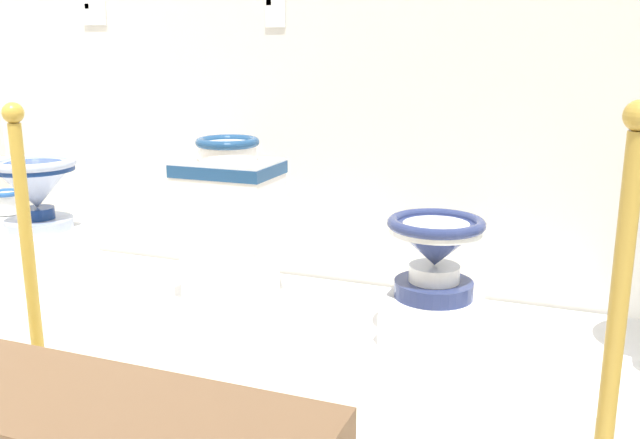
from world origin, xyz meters
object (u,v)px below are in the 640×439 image
Objects in this scene: info_placard_first at (94,13)px; plinth_block_broad_patterned at (42,256)px; plinth_block_squat_floral at (432,317)px; antique_toilet_squat_floral at (435,248)px; stanchion_post_near_left at (36,326)px; stanchion_post_near_right at (606,422)px; antique_toilet_central_ornate at (229,190)px; info_placard_second at (275,11)px; decorative_vase_corner at (11,238)px; plinth_block_central_ornate at (232,270)px; antique_toilet_broad_patterned at (35,185)px.

plinth_block_broad_patterned is at bearing -87.96° from info_placard_first.
plinth_block_squat_floral is 0.27m from antique_toilet_squat_floral.
plinth_block_broad_patterned is 0.38× the size of stanchion_post_near_left.
antique_toilet_squat_floral is at bearing 122.82° from stanchion_post_near_right.
stanchion_post_near_right reaches higher than plinth_block_squat_floral.
antique_toilet_central_ornate is 3.34× the size of info_placard_first.
decorative_vase_corner is (-1.44, -0.21, -1.12)m from info_placard_second.
plinth_block_squat_floral is (0.88, -0.09, -0.40)m from antique_toilet_central_ornate.
stanchion_post_near_right is at bearing -33.81° from antique_toilet_central_ornate.
antique_toilet_central_ornate is (0.92, 0.10, 0.35)m from plinth_block_broad_patterned.
plinth_block_central_ornate reaches higher than plinth_block_broad_patterned.
plinth_block_broad_patterned is 1.82m from antique_toilet_squat_floral.
antique_toilet_central_ornate is 1.28× the size of plinth_block_squat_floral.
stanchion_post_near_left is at bearing 176.57° from stanchion_post_near_right.
antique_toilet_squat_floral is at bearing 180.00° from plinth_block_squat_floral.
plinth_block_squat_floral is at bearing -30.29° from info_placard_second.
info_placard_second is (0.95, 0.52, 1.08)m from plinth_block_broad_patterned.
antique_toilet_squat_floral reaches higher than decorative_vase_corner.
plinth_block_central_ornate is 0.32× the size of stanchion_post_near_left.
plinth_block_central_ornate is 0.30× the size of stanchion_post_near_right.
info_placard_second is at bearing 149.71° from antique_toilet_squat_floral.
decorative_vase_corner is at bearing 172.11° from antique_toilet_central_ornate.
info_placard_first is (-1.82, 0.50, 0.86)m from antique_toilet_squat_floral.
plinth_block_central_ornate is at bearing -23.58° from info_placard_first.
info_placard_first is 0.30× the size of decorative_vase_corner.
plinth_block_central_ornate is at bearing 0.00° from antique_toilet_central_ornate.
stanchion_post_near_right is (0.57, -0.89, 0.17)m from plinth_block_squat_floral.
info_placard_second is at bearing 85.67° from plinth_block_central_ornate.
plinth_block_squat_floral is 0.34× the size of stanchion_post_near_left.
antique_toilet_central_ornate is (0.92, 0.10, 0.03)m from antique_toilet_broad_patterned.
stanchion_post_near_right is (1.69, -0.10, 0.07)m from stanchion_post_near_left.
decorative_vase_corner is (-0.49, 0.30, -0.37)m from antique_toilet_broad_patterned.
antique_toilet_squat_floral is (-0.00, 0.00, 0.27)m from plinth_block_squat_floral.
antique_toilet_squat_floral is 2.73× the size of info_placard_first.
info_placard_first is 0.13× the size of stanchion_post_near_left.
antique_toilet_central_ornate is at bearing -94.33° from info_placard_second.
plinth_block_central_ornate reaches higher than plinth_block_squat_floral.
plinth_block_squat_floral is at bearing 0.55° from plinth_block_broad_patterned.
antique_toilet_central_ornate is 1.26m from info_placard_first.
stanchion_post_near_left is (-1.12, -0.79, -0.17)m from antique_toilet_squat_floral.
info_placard_first is 2.93m from stanchion_post_near_right.
stanchion_post_near_left is at bearing -48.28° from plinth_block_broad_patterned.
antique_toilet_broad_patterned is 0.68m from decorative_vase_corner.
plinth_block_central_ornate is at bearing 6.49° from plinth_block_broad_patterned.
stanchion_post_near_right is at bearing -33.81° from plinth_block_central_ornate.
plinth_block_central_ornate is 1.15m from info_placard_second.
decorative_vase_corner is (-1.41, 0.20, -0.05)m from plinth_block_central_ornate.
info_placard_first is at bearing 92.04° from plinth_block_broad_patterned.
plinth_block_squat_floral is 1.49m from info_placard_second.
plinth_block_squat_floral is at bearing 35.06° from stanchion_post_near_left.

